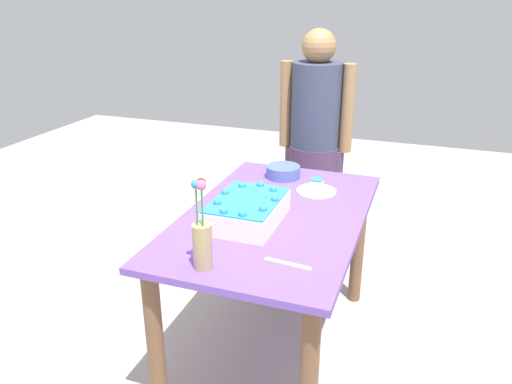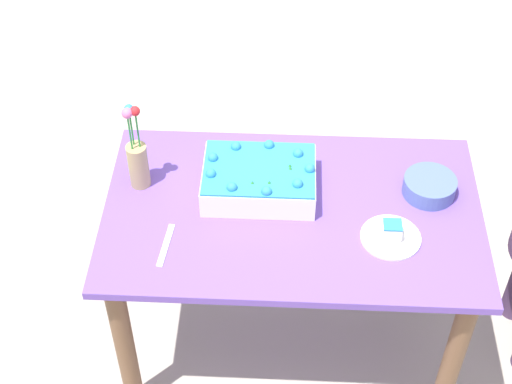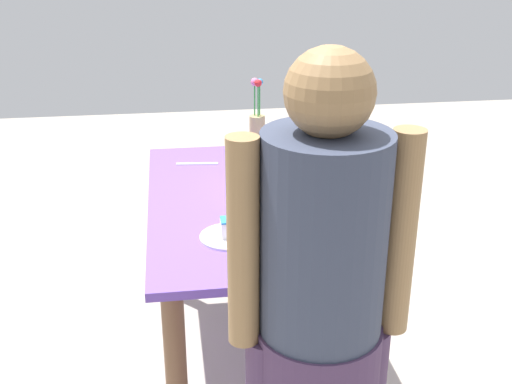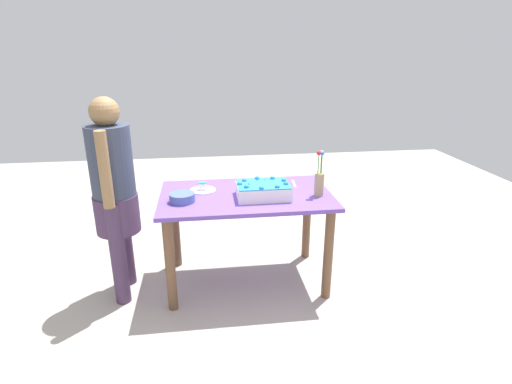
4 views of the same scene
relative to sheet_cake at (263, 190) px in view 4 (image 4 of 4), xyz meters
name	(u,v)px [view 4 (image 4 of 4)]	position (x,y,z in m)	size (l,w,h in m)	color
ground_plane	(247,279)	(0.12, -0.09, -0.80)	(8.00, 8.00, 0.00)	#ACA294
dining_table	(246,210)	(0.12, -0.09, -0.19)	(1.29, 0.78, 0.75)	#6A49AE
sheet_cake	(263,190)	(0.00, 0.00, 0.00)	(0.39, 0.28, 0.13)	white
serving_plate_with_slice	(203,189)	(0.44, -0.20, -0.04)	(0.20, 0.20, 0.07)	white
cake_knife	(294,184)	(-0.29, -0.27, -0.05)	(0.18, 0.02, 0.00)	silver
flower_vase	(319,181)	(-0.42, 0.01, 0.06)	(0.07, 0.07, 0.34)	tan
fruit_bowl	(182,198)	(0.59, 0.02, -0.02)	(0.18, 0.18, 0.06)	#50659E
person_standing	(114,188)	(1.07, -0.04, 0.05)	(0.31, 0.45, 1.49)	#493353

